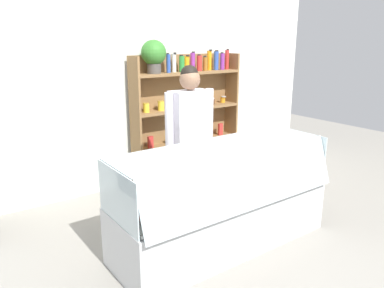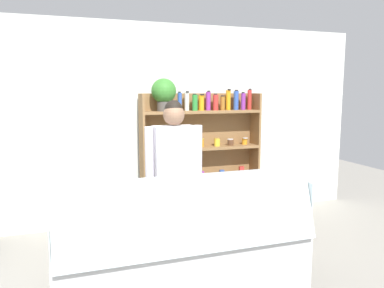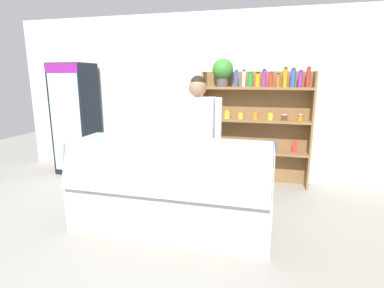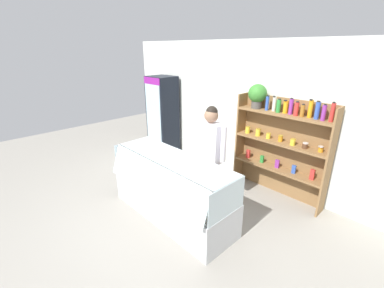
{
  "view_description": "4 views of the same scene",
  "coord_description": "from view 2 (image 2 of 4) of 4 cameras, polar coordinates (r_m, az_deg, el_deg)",
  "views": [
    {
      "loc": [
        -2.09,
        -2.51,
        1.96
      ],
      "look_at": [
        0.09,
        0.53,
        0.91
      ],
      "focal_mm": 35.0,
      "sensor_mm": 36.0,
      "label": 1
    },
    {
      "loc": [
        -0.85,
        -2.99,
        1.8
      ],
      "look_at": [
        0.42,
        0.74,
        1.24
      ],
      "focal_mm": 35.0,
      "sensor_mm": 36.0,
      "label": 2
    },
    {
      "loc": [
        1.09,
        -2.95,
        1.69
      ],
      "look_at": [
        0.18,
        0.63,
        0.86
      ],
      "focal_mm": 28.0,
      "sensor_mm": 36.0,
      "label": 3
    },
    {
      "loc": [
        2.82,
        -2.19,
        2.55
      ],
      "look_at": [
        0.09,
        0.45,
        1.12
      ],
      "focal_mm": 24.0,
      "sensor_mm": 36.0,
      "label": 4
    }
  ],
  "objects": [
    {
      "name": "shop_clerk",
      "position": [
        3.96,
        -2.71,
        -3.35
      ],
      "size": [
        0.62,
        0.25,
        1.71
      ],
      "color": "#383D51",
      "rests_on": "ground"
    },
    {
      "name": "shelving_unit",
      "position": [
        5.12,
        0.35,
        0.73
      ],
      "size": [
        1.67,
        0.32,
        1.96
      ],
      "color": "olive",
      "rests_on": "ground"
    },
    {
      "name": "deli_display_case",
      "position": [
        3.48,
        -1.42,
        -17.24
      ],
      "size": [
        2.18,
        0.79,
        1.01
      ],
      "color": "silver",
      "rests_on": "ground"
    },
    {
      "name": "back_wall",
      "position": [
        5.11,
        -9.11,
        2.94
      ],
      "size": [
        6.8,
        0.1,
        2.7
      ],
      "primitive_type": "cube",
      "color": "silver",
      "rests_on": "ground"
    }
  ]
}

